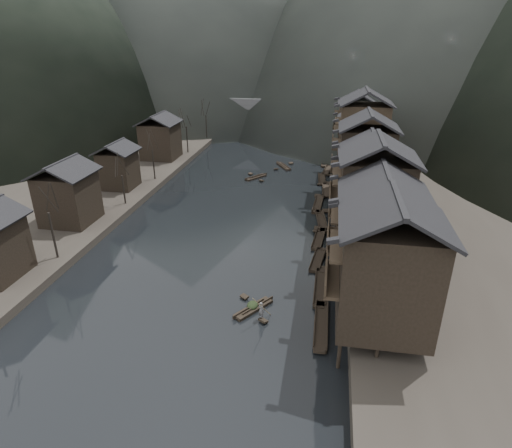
# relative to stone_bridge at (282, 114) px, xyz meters

# --- Properties ---
(water) EXTENTS (300.00, 300.00, 0.00)m
(water) POSITION_rel_stone_bridge_xyz_m (0.00, -72.00, -5.11)
(water) COLOR black
(water) RESTS_ON ground
(right_bank) EXTENTS (40.00, 200.00, 1.80)m
(right_bank) POSITION_rel_stone_bridge_xyz_m (35.00, -32.00, -4.21)
(right_bank) COLOR #2D2823
(right_bank) RESTS_ON ground
(left_bank) EXTENTS (40.00, 200.00, 1.20)m
(left_bank) POSITION_rel_stone_bridge_xyz_m (-35.00, -32.00, -4.51)
(left_bank) COLOR #2D2823
(left_bank) RESTS_ON ground
(stilt_houses) EXTENTS (9.00, 67.60, 16.49)m
(stilt_houses) POSITION_rel_stone_bridge_xyz_m (17.28, -52.92, 3.73)
(stilt_houses) COLOR black
(stilt_houses) RESTS_ON ground
(left_houses) EXTENTS (8.10, 53.20, 8.73)m
(left_houses) POSITION_rel_stone_bridge_xyz_m (-20.50, -51.88, 0.55)
(left_houses) COLOR black
(left_houses) RESTS_ON left_bank
(bare_trees) EXTENTS (3.91, 73.47, 7.82)m
(bare_trees) POSITION_rel_stone_bridge_xyz_m (-17.00, -47.73, 1.68)
(bare_trees) COLOR black
(bare_trees) RESTS_ON left_bank
(moored_sampans) EXTENTS (2.85, 72.58, 0.47)m
(moored_sampans) POSITION_rel_stone_bridge_xyz_m (11.95, -45.11, -4.91)
(moored_sampans) COLOR black
(moored_sampans) RESTS_ON water
(midriver_boats) EXTENTS (7.64, 43.20, 0.45)m
(midriver_boats) POSITION_rel_stone_bridge_xyz_m (2.45, -18.88, -4.91)
(midriver_boats) COLOR black
(midriver_boats) RESTS_ON water
(stone_bridge) EXTENTS (40.00, 6.00, 9.00)m
(stone_bridge) POSITION_rel_stone_bridge_xyz_m (0.00, 0.00, 0.00)
(stone_bridge) COLOR #4C4C4F
(stone_bridge) RESTS_ON ground
(hero_sampan) EXTENTS (3.38, 4.34, 0.43)m
(hero_sampan) POSITION_rel_stone_bridge_xyz_m (6.39, -76.10, -4.91)
(hero_sampan) COLOR black
(hero_sampan) RESTS_ON water
(cargo_heap) EXTENTS (1.04, 1.37, 0.63)m
(cargo_heap) POSITION_rel_stone_bridge_xyz_m (6.26, -75.92, -4.36)
(cargo_heap) COLOR black
(cargo_heap) RESTS_ON hero_sampan
(boatman) EXTENTS (0.75, 0.68, 1.71)m
(boatman) POSITION_rel_stone_bridge_xyz_m (7.34, -77.46, -3.82)
(boatman) COLOR #5F5F62
(boatman) RESTS_ON hero_sampan
(bamboo_pole) EXTENTS (1.58, 2.47, 3.55)m
(bamboo_pole) POSITION_rel_stone_bridge_xyz_m (7.54, -77.46, -1.19)
(bamboo_pole) COLOR #8C7A51
(bamboo_pole) RESTS_ON boatman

